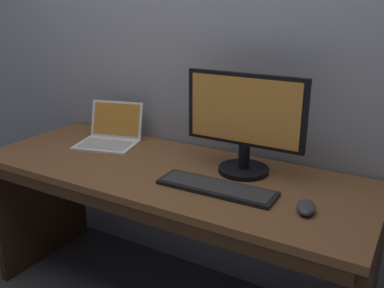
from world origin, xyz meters
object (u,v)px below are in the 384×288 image
object	(u,v)px
computer_mouse	(306,207)
wired_keyboard	(216,188)
laptop_white	(110,135)
external_monitor	(244,123)

from	to	relation	value
computer_mouse	wired_keyboard	bearing A→B (deg)	165.76
laptop_white	wired_keyboard	xyz separation A→B (m)	(0.77, -0.24, -0.03)
laptop_white	computer_mouse	distance (m)	1.16
laptop_white	wired_keyboard	bearing A→B (deg)	-17.64
wired_keyboard	external_monitor	bearing A→B (deg)	84.59
wired_keyboard	computer_mouse	distance (m)	0.37
external_monitor	computer_mouse	size ratio (longest dim) A/B	4.46
external_monitor	computer_mouse	distance (m)	0.46
wired_keyboard	computer_mouse	size ratio (longest dim) A/B	4.13
wired_keyboard	computer_mouse	bearing A→B (deg)	-0.66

